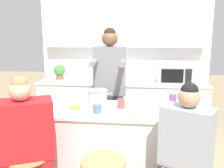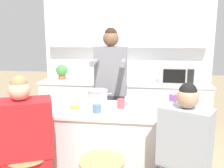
% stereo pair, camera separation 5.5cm
% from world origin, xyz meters
% --- Properties ---
extents(wall_back, '(2.91, 0.22, 2.70)m').
position_xyz_m(wall_back, '(0.00, 1.86, 1.54)').
color(wall_back, white).
rests_on(wall_back, ground_plane).
extents(back_counter, '(2.71, 0.69, 0.92)m').
position_xyz_m(back_counter, '(0.00, 1.53, 0.46)').
color(back_counter, silver).
rests_on(back_counter, ground_plane).
extents(kitchen_island, '(1.68, 0.67, 0.91)m').
position_xyz_m(kitchen_island, '(0.00, 0.00, 0.46)').
color(kitchen_island, black).
rests_on(kitchen_island, ground_plane).
extents(person_cooking, '(0.43, 0.57, 1.75)m').
position_xyz_m(person_cooking, '(-0.10, 0.65, 0.88)').
color(person_cooking, '#383842').
rests_on(person_cooking, ground_plane).
extents(person_wrapped_blanket, '(0.58, 0.47, 1.34)m').
position_xyz_m(person_wrapped_blanket, '(-0.69, -0.57, 0.62)').
color(person_wrapped_blanket, red).
rests_on(person_wrapped_blanket, ground_plane).
extents(cooking_pot, '(0.31, 0.22, 0.17)m').
position_xyz_m(cooking_pot, '(-0.16, 0.13, 1.00)').
color(cooking_pot, '#B7BABC').
rests_on(cooking_pot, kitchen_island).
extents(fruit_bowl, '(0.19, 0.19, 0.07)m').
position_xyz_m(fruit_bowl, '(-0.72, -0.22, 0.94)').
color(fruit_bowl, silver).
rests_on(fruit_bowl, kitchen_island).
extents(mixing_bowl_steel, '(0.19, 0.19, 0.07)m').
position_xyz_m(mixing_bowl_steel, '(0.30, -0.20, 0.95)').
color(mixing_bowl_steel, silver).
rests_on(mixing_bowl_steel, kitchen_island).
extents(coffee_cup_near, '(0.12, 0.08, 0.08)m').
position_xyz_m(coffee_cup_near, '(-0.12, -0.15, 0.95)').
color(coffee_cup_near, '#4C7099').
rests_on(coffee_cup_near, kitchen_island).
extents(coffee_cup_far, '(0.11, 0.08, 0.10)m').
position_xyz_m(coffee_cup_far, '(0.10, 0.04, 0.96)').
color(coffee_cup_far, '#DB4C51').
rests_on(coffee_cup_far, kitchen_island).
extents(banana_bunch, '(0.14, 0.10, 0.05)m').
position_xyz_m(banana_bunch, '(-0.38, -0.05, 0.93)').
color(banana_bunch, yellow).
rests_on(banana_bunch, kitchen_island).
extents(juice_carton, '(0.07, 0.07, 0.18)m').
position_xyz_m(juice_carton, '(0.63, 0.04, 0.99)').
color(juice_carton, '#7A428E').
rests_on(juice_carton, kitchen_island).
extents(microwave, '(0.53, 0.36, 0.27)m').
position_xyz_m(microwave, '(0.82, 1.48, 1.05)').
color(microwave, '#B2B5B7').
rests_on(microwave, back_counter).
extents(potted_plant, '(0.20, 0.20, 0.25)m').
position_xyz_m(potted_plant, '(-1.05, 1.53, 1.06)').
color(potted_plant, '#93563D').
rests_on(potted_plant, back_counter).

